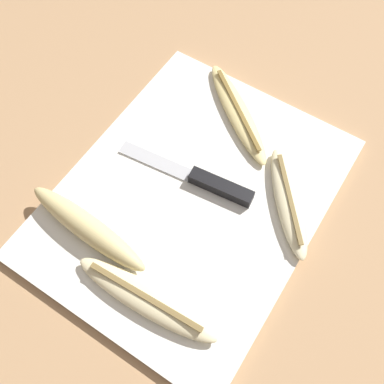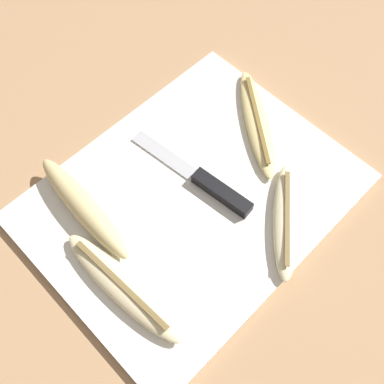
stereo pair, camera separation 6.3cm
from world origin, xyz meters
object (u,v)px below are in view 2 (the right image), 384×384
knife (211,185)px  banana_golden_short (257,122)px  banana_cream_curved (122,286)px  banana_spotted_left (83,207)px  banana_pale_long (286,220)px

knife → banana_golden_short: bearing=5.6°
banana_cream_curved → banana_spotted_left: bearing=74.1°
banana_pale_long → banana_cream_curved: bearing=158.3°
banana_spotted_left → banana_golden_short: bearing=-13.8°
banana_cream_curved → banana_spotted_left: banana_spotted_left is taller
banana_cream_curved → knife: bearing=7.1°
banana_golden_short → banana_spotted_left: banana_spotted_left is taller
banana_pale_long → knife: bearing=106.6°
banana_cream_curved → banana_pale_long: same height
banana_cream_curved → banana_spotted_left: size_ratio=1.03×
banana_golden_short → banana_pale_long: banana_pale_long is taller
knife → banana_cream_curved: (-0.19, -0.02, 0.00)m
banana_cream_curved → banana_golden_short: 0.32m
banana_golden_short → banana_cream_curved: bearing=-170.9°
banana_cream_curved → banana_pale_long: size_ratio=1.30×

